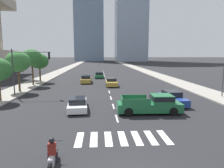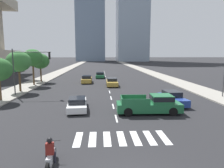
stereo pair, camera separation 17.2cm
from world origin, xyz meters
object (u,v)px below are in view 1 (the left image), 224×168
at_px(sedan_gold_0, 86,79).
at_px(sedan_blue_2, 172,98).
at_px(street_tree_second, 18,62).
at_px(motorcycle_third, 53,156).
at_px(sedan_green_3, 99,75).
at_px(sedan_white_4, 77,104).
at_px(street_tree_fourth, 39,61).
at_px(street_tree_third, 32,58).
at_px(sedan_gold_1, 111,82).
at_px(traffic_signal_far, 27,63).
at_px(pickup_truck, 152,104).

height_order(sedan_gold_0, sedan_blue_2, sedan_blue_2).
relative_size(sedan_blue_2, street_tree_second, 0.84).
relative_size(motorcycle_third, sedan_green_3, 0.47).
relative_size(sedan_white_4, street_tree_fourth, 0.88).
xyz_separation_m(sedan_gold_0, sedan_white_4, (0.29, -18.75, -0.07)).
distance_m(motorcycle_third, sedan_white_4, 10.09).
xyz_separation_m(street_tree_third, street_tree_fourth, (-0.00, 4.25, -0.68)).
xyz_separation_m(street_tree_second, street_tree_fourth, (-0.00, 10.22, -0.26)).
relative_size(sedan_gold_1, traffic_signal_far, 0.79).
bearing_deg(street_tree_fourth, sedan_gold_1, -21.78).
relative_size(pickup_truck, street_tree_third, 0.96).
bearing_deg(street_tree_second, traffic_signal_far, -51.50).
height_order(sedan_green_3, sedan_white_4, sedan_green_3).
bearing_deg(motorcycle_third, street_tree_third, 16.51).
xyz_separation_m(sedan_gold_1, sedan_blue_2, (5.65, -13.08, 0.03)).
distance_m(motorcycle_third, sedan_gold_1, 25.14).
bearing_deg(sedan_gold_0, street_tree_fourth, 80.97).
bearing_deg(street_tree_third, sedan_gold_0, 19.25).
height_order(pickup_truck, traffic_signal_far, traffic_signal_far).
bearing_deg(sedan_white_4, sedan_blue_2, -85.38).
height_order(pickup_truck, street_tree_fourth, street_tree_fourth).
height_order(sedan_gold_1, sedan_white_4, sedan_gold_1).
relative_size(sedan_green_3, street_tree_third, 0.76).
bearing_deg(pickup_truck, sedan_green_3, 100.89).
distance_m(motorcycle_third, traffic_signal_far, 18.67).
bearing_deg(sedan_gold_1, traffic_signal_far, -54.58).
bearing_deg(sedan_green_3, sedan_blue_2, -162.29).
height_order(pickup_truck, sedan_blue_2, pickup_truck).
relative_size(pickup_truck, sedan_gold_1, 1.25).
bearing_deg(sedan_gold_1, street_tree_second, -69.02).
xyz_separation_m(sedan_gold_1, sedan_white_4, (-4.19, -14.68, -0.05)).
bearing_deg(sedan_white_4, traffic_signal_far, 39.71).
height_order(sedan_gold_1, street_tree_third, street_tree_third).
relative_size(motorcycle_third, street_tree_third, 0.36).
distance_m(sedan_gold_1, sedan_white_4, 15.27).
height_order(sedan_blue_2, street_tree_second, street_tree_second).
height_order(pickup_truck, street_tree_second, street_tree_second).
height_order(motorcycle_third, street_tree_third, street_tree_third).
relative_size(sedan_white_4, street_tree_second, 0.84).
distance_m(sedan_gold_0, street_tree_third, 10.08).
bearing_deg(street_tree_fourth, street_tree_third, -90.00).
height_order(sedan_gold_0, street_tree_third, street_tree_third).
bearing_deg(traffic_signal_far, sedan_green_3, 65.19).
distance_m(sedan_green_3, street_tree_fourth, 13.42).
xyz_separation_m(sedan_green_3, street_tree_fourth, (-11.21, -6.54, 3.40)).
height_order(motorcycle_third, pickup_truck, pickup_truck).
distance_m(sedan_blue_2, traffic_signal_far, 17.85).
relative_size(traffic_signal_far, street_tree_third, 0.97).
bearing_deg(street_tree_fourth, street_tree_second, -90.00).
xyz_separation_m(pickup_truck, sedan_green_3, (-4.58, 28.16, -0.23)).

